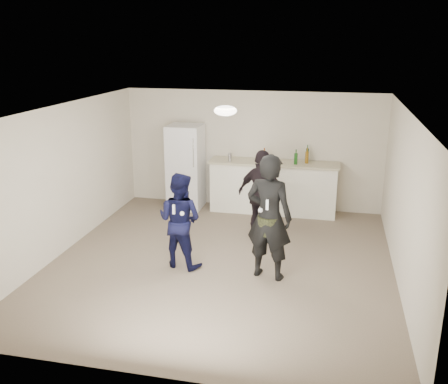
% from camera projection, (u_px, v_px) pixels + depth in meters
% --- Properties ---
extents(floor, '(6.00, 6.00, 0.00)m').
position_uv_depth(floor, '(221.00, 262.00, 8.22)').
color(floor, '#6B5B4C').
rests_on(floor, ground).
extents(ceiling, '(6.00, 6.00, 0.00)m').
position_uv_depth(ceiling, '(221.00, 110.00, 7.48)').
color(ceiling, silver).
rests_on(ceiling, wall_back).
extents(wall_back, '(6.00, 0.00, 6.00)m').
position_uv_depth(wall_back, '(252.00, 150.00, 10.65)').
color(wall_back, beige).
rests_on(wall_back, floor).
extents(wall_front, '(6.00, 0.00, 6.00)m').
position_uv_depth(wall_front, '(156.00, 273.00, 5.05)').
color(wall_front, beige).
rests_on(wall_front, floor).
extents(wall_left, '(0.00, 6.00, 6.00)m').
position_uv_depth(wall_left, '(63.00, 179.00, 8.42)').
color(wall_left, beige).
rests_on(wall_left, floor).
extents(wall_right, '(0.00, 6.00, 6.00)m').
position_uv_depth(wall_right, '(405.00, 201.00, 7.28)').
color(wall_right, beige).
rests_on(wall_right, floor).
extents(counter, '(2.60, 0.56, 1.05)m').
position_uv_depth(counter, '(273.00, 188.00, 10.45)').
color(counter, white).
rests_on(counter, floor).
extents(counter_top, '(2.68, 0.64, 0.04)m').
position_uv_depth(counter_top, '(274.00, 163.00, 10.29)').
color(counter_top, beige).
rests_on(counter_top, counter).
extents(fridge, '(0.70, 0.70, 1.80)m').
position_uv_depth(fridge, '(186.00, 167.00, 10.66)').
color(fridge, white).
rests_on(fridge, floor).
extents(fridge_handle, '(0.02, 0.02, 0.60)m').
position_uv_depth(fridge_handle, '(193.00, 153.00, 10.14)').
color(fridge_handle, white).
rests_on(fridge_handle, fridge).
extents(ceiling_dome, '(0.36, 0.36, 0.16)m').
position_uv_depth(ceiling_dome, '(225.00, 111.00, 7.78)').
color(ceiling_dome, white).
rests_on(ceiling_dome, ceiling).
extents(shaker, '(0.08, 0.08, 0.17)m').
position_uv_depth(shaker, '(230.00, 157.00, 10.31)').
color(shaker, '#ACACB0').
rests_on(shaker, counter_top).
extents(man, '(0.87, 0.74, 1.55)m').
position_uv_depth(man, '(180.00, 220.00, 7.90)').
color(man, '#0F1141').
rests_on(man, floor).
extents(woman, '(0.79, 0.61, 1.94)m').
position_uv_depth(woman, '(269.00, 217.00, 7.45)').
color(woman, black).
rests_on(woman, floor).
extents(camo_shorts, '(0.34, 0.34, 0.28)m').
position_uv_depth(camo_shorts, '(269.00, 225.00, 7.48)').
color(camo_shorts, '#2E3518').
rests_on(camo_shorts, woman).
extents(spectator, '(1.05, 0.75, 1.66)m').
position_uv_depth(spectator, '(262.00, 195.00, 8.96)').
color(spectator, black).
rests_on(spectator, floor).
extents(remote_man, '(0.04, 0.04, 0.15)m').
position_uv_depth(remote_man, '(174.00, 209.00, 7.56)').
color(remote_man, silver).
rests_on(remote_man, man).
extents(nunchuk_man, '(0.07, 0.07, 0.07)m').
position_uv_depth(nunchuk_man, '(182.00, 214.00, 7.58)').
color(nunchuk_man, white).
rests_on(nunchuk_man, man).
extents(remote_woman, '(0.04, 0.04, 0.15)m').
position_uv_depth(remote_woman, '(267.00, 205.00, 7.13)').
color(remote_woman, white).
rests_on(remote_woman, woman).
extents(nunchuk_woman, '(0.07, 0.07, 0.07)m').
position_uv_depth(nunchuk_woman, '(261.00, 210.00, 7.21)').
color(nunchuk_woman, silver).
rests_on(nunchuk_woman, woman).
extents(bottle_cluster, '(0.94, 0.38, 0.28)m').
position_uv_depth(bottle_cluster, '(289.00, 157.00, 10.18)').
color(bottle_cluster, '#14471F').
rests_on(bottle_cluster, counter_top).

